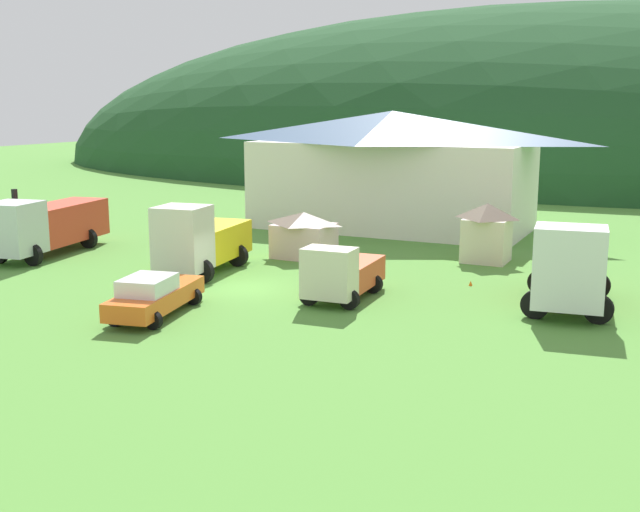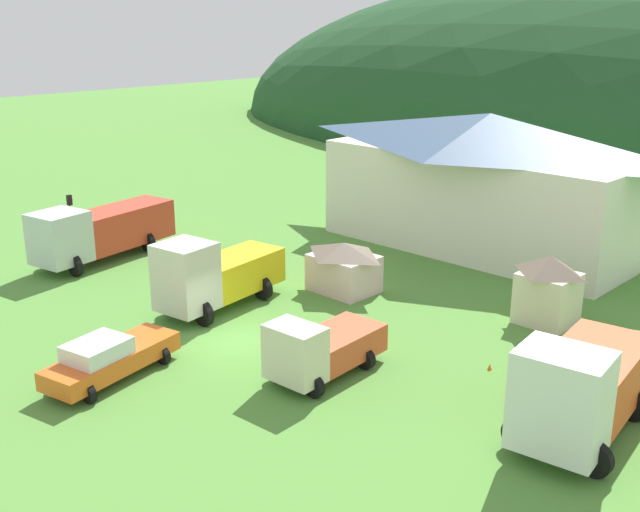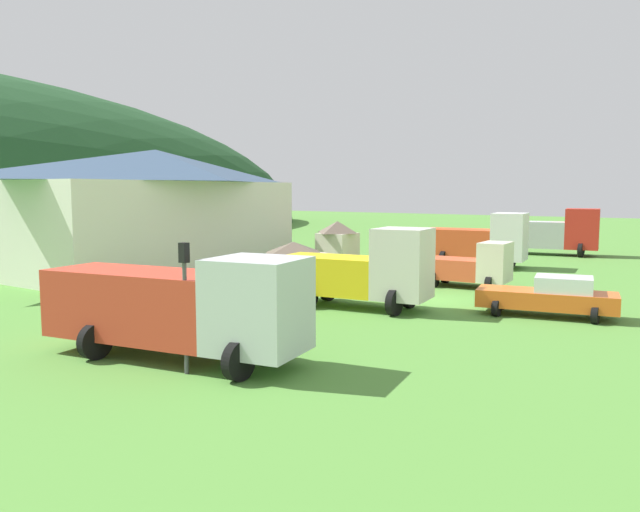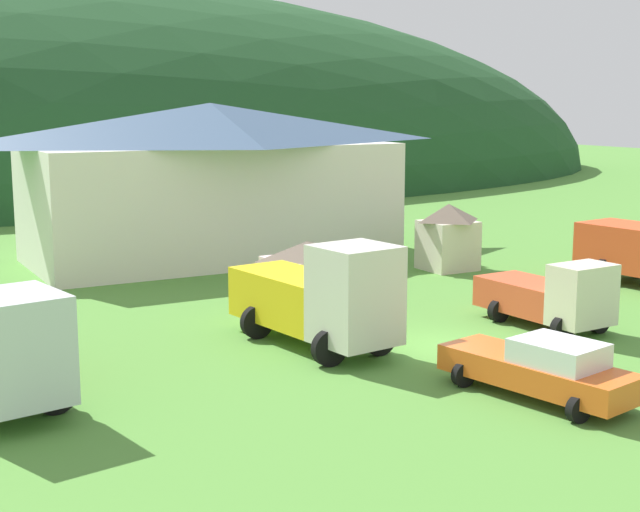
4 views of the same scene
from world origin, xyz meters
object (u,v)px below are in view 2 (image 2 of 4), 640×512
(service_pickup_orange, at_px, (109,358))
(play_shed_cream, at_px, (548,289))
(traffic_light_west, at_px, (71,220))
(light_truck_cream, at_px, (320,348))
(flatbed_truck_yellow, at_px, (213,274))
(heavy_rig_white, at_px, (580,386))
(tow_truck_silver, at_px, (99,230))
(play_shed_pink, at_px, (344,266))
(traffic_cone_near_pickup, at_px, (489,370))
(depot_building, at_px, (486,179))

(service_pickup_orange, bearing_deg, play_shed_cream, 139.28)
(traffic_light_west, bearing_deg, light_truck_cream, -2.57)
(play_shed_cream, xyz_separation_m, flatbed_truck_yellow, (-11.66, -8.97, 0.11))
(service_pickup_orange, bearing_deg, light_truck_cream, 123.51)
(heavy_rig_white, bearing_deg, tow_truck_silver, -95.95)
(play_shed_pink, bearing_deg, service_pickup_orange, -89.87)
(play_shed_cream, distance_m, traffic_cone_near_pickup, 5.93)
(service_pickup_orange, bearing_deg, tow_truck_silver, -131.21)
(play_shed_pink, xyz_separation_m, tow_truck_silver, (-12.84, -5.50, 0.43))
(play_shed_cream, height_order, flatbed_truck_yellow, flatbed_truck_yellow)
(light_truck_cream, height_order, heavy_rig_white, heavy_rig_white)
(light_truck_cream, xyz_separation_m, traffic_cone_near_pickup, (4.25, 4.86, -1.14))
(depot_building, bearing_deg, traffic_cone_near_pickup, -56.73)
(flatbed_truck_yellow, distance_m, light_truck_cream, 8.30)
(traffic_cone_near_pickup, bearing_deg, play_shed_cream, 97.30)
(heavy_rig_white, distance_m, traffic_cone_near_pickup, 5.37)
(traffic_cone_near_pickup, bearing_deg, depot_building, 123.27)
(tow_truck_silver, bearing_deg, play_shed_cream, 101.66)
(flatbed_truck_yellow, distance_m, service_pickup_orange, 7.54)
(service_pickup_orange, xyz_separation_m, traffic_light_west, (-13.78, 6.31, 1.45))
(tow_truck_silver, bearing_deg, flatbed_truck_yellow, 78.06)
(light_truck_cream, relative_size, heavy_rig_white, 0.72)
(depot_building, height_order, traffic_light_west, depot_building)
(play_shed_pink, relative_size, traffic_light_west, 0.88)
(tow_truck_silver, bearing_deg, light_truck_cream, 74.16)
(play_shed_pink, xyz_separation_m, traffic_light_west, (-13.75, -6.58, 1.02))
(light_truck_cream, xyz_separation_m, traffic_light_west, (-19.25, 0.87, 1.13))
(heavy_rig_white, relative_size, service_pickup_orange, 1.23)
(flatbed_truck_yellow, bearing_deg, tow_truck_silver, -99.80)
(traffic_cone_near_pickup, bearing_deg, flatbed_truck_yellow, -165.07)
(light_truck_cream, bearing_deg, tow_truck_silver, -99.18)
(play_shed_pink, relative_size, heavy_rig_white, 0.47)
(depot_building, xyz_separation_m, light_truck_cream, (4.79, -18.64, -2.78))
(flatbed_truck_yellow, xyz_separation_m, traffic_cone_near_pickup, (12.39, 3.30, -1.69))
(heavy_rig_white, bearing_deg, play_shed_pink, -116.07)
(tow_truck_silver, distance_m, light_truck_cream, 18.45)
(play_shed_pink, bearing_deg, traffic_cone_near_pickup, -14.82)
(play_shed_pink, height_order, light_truck_cream, play_shed_pink)
(depot_building, xyz_separation_m, play_shed_pink, (-0.71, -11.20, -2.66))
(light_truck_cream, relative_size, traffic_light_west, 1.35)
(depot_building, relative_size, service_pickup_orange, 3.33)
(tow_truck_silver, relative_size, light_truck_cream, 1.74)
(light_truck_cream, distance_m, heavy_rig_white, 9.18)
(play_shed_pink, relative_size, service_pickup_orange, 0.57)
(service_pickup_orange, distance_m, traffic_cone_near_pickup, 14.19)
(heavy_rig_white, xyz_separation_m, traffic_cone_near_pickup, (-4.54, 2.27, -1.76))
(play_shed_pink, height_order, tow_truck_silver, tow_truck_silver)
(light_truck_cream, height_order, traffic_light_west, traffic_light_west)
(depot_building, xyz_separation_m, service_pickup_orange, (-0.68, -24.09, -3.09))
(service_pickup_orange, bearing_deg, play_shed_pink, 168.80)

